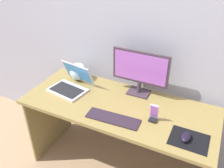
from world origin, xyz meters
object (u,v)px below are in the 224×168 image
(mouse, at_px, (186,137))
(phone_in_dock, at_px, (154,115))
(keyboard_external, at_px, (113,118))
(monitor, at_px, (140,71))
(laptop, at_px, (71,84))
(fishbowl, at_px, (78,71))

(mouse, distance_m, phone_in_dock, 0.27)
(keyboard_external, height_order, phone_in_dock, phone_in_dock)
(monitor, bearing_deg, laptop, -160.95)
(laptop, distance_m, mouse, 1.04)
(fishbowl, xyz_separation_m, phone_in_dock, (0.80, -0.27, -0.03))
(keyboard_external, distance_m, phone_in_dock, 0.29)
(monitor, relative_size, fishbowl, 2.88)
(mouse, bearing_deg, phone_in_dock, 161.64)
(keyboard_external, bearing_deg, fishbowl, 141.16)
(keyboard_external, bearing_deg, phone_in_dock, 19.86)
(keyboard_external, bearing_deg, monitor, 80.05)
(fishbowl, relative_size, phone_in_dock, 1.17)
(mouse, bearing_deg, keyboard_external, -175.66)
(mouse, xyz_separation_m, phone_in_dock, (-0.25, 0.09, 0.03))
(laptop, distance_m, phone_in_dock, 0.78)
(keyboard_external, bearing_deg, laptop, 153.95)
(fishbowl, distance_m, phone_in_dock, 0.85)
(laptop, height_order, phone_in_dock, laptop)
(fishbowl, relative_size, mouse, 1.63)
(monitor, height_order, mouse, monitor)
(monitor, distance_m, fishbowl, 0.60)
(laptop, xyz_separation_m, phone_in_dock, (0.77, -0.10, 0.00))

